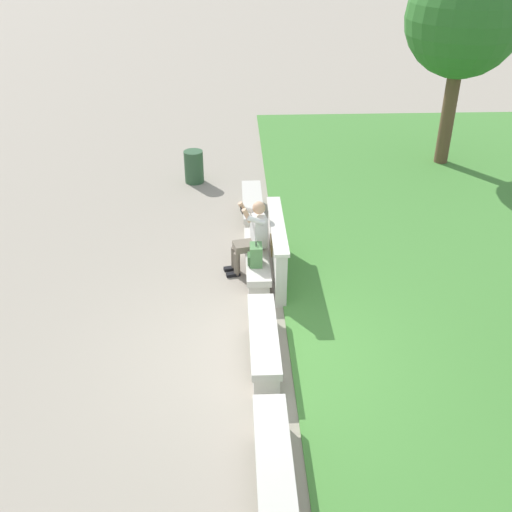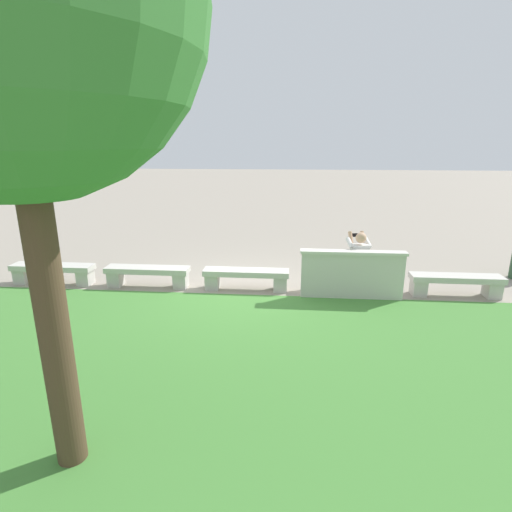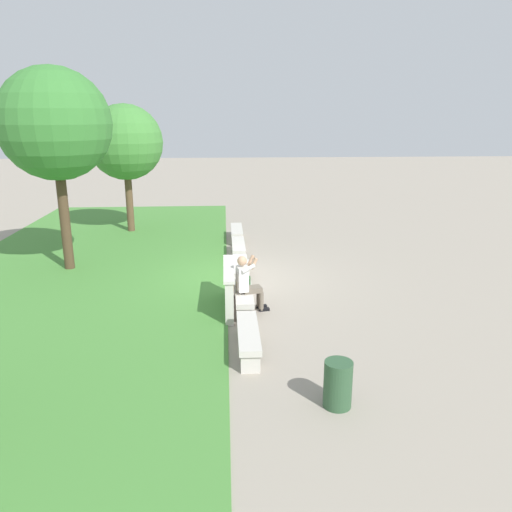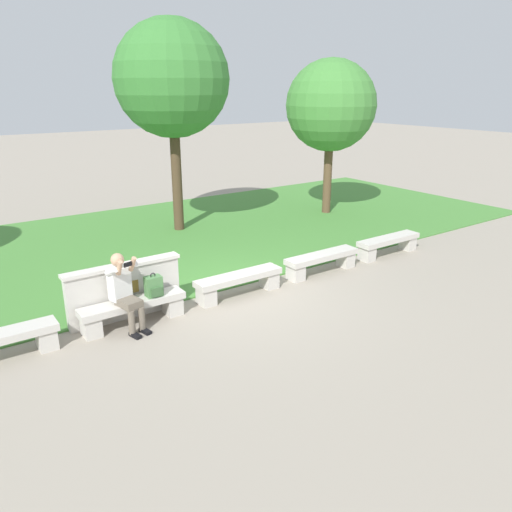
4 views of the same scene
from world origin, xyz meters
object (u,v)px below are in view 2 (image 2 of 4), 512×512
bench_far (148,274)px  bench_mid (246,276)px  backpack (331,263)px  bench_near (349,279)px  bench_end (53,271)px  person_photographer (357,259)px  bench_main (456,282)px

bench_far → bench_mid: bearing=180.0°
backpack → bench_far: bearing=0.6°
bench_mid → backpack: bearing=-178.6°
bench_near → bench_end: (6.54, 0.00, 0.00)m
bench_end → backpack: bearing=-179.6°
bench_near → bench_end: size_ratio=1.00×
person_photographer → bench_end: bearing=0.6°
bench_mid → bench_end: same height
bench_near → backpack: size_ratio=4.29×
bench_mid → bench_far: (2.18, 0.00, 0.00)m
bench_main → bench_near: 2.18m
bench_mid → bench_main: bearing=180.0°
bench_far → person_photographer: (-4.52, -0.08, 0.44)m
bench_main → bench_far: size_ratio=1.00×
person_photographer → backpack: bearing=3.5°
bench_mid → bench_near: bearing=180.0°
bench_end → person_photographer: bearing=-179.4°
bench_end → person_photographer: person_photographer is taller
bench_main → bench_far: 6.54m
bench_far → backpack: 3.99m
bench_far → bench_end: 2.18m
bench_end → backpack: size_ratio=4.29×
bench_mid → person_photographer: 2.38m
bench_main → person_photographer: person_photographer is taller
bench_mid → backpack: size_ratio=4.29×
bench_mid → bench_far: same height
bench_near → person_photographer: person_photographer is taller
bench_near → person_photographer: (-0.16, -0.08, 0.44)m
bench_far → person_photographer: bearing=-179.0°
bench_near → bench_mid: (2.18, 0.00, 0.00)m
bench_main → backpack: (2.57, -0.04, 0.33)m
bench_near → bench_end: bearing=0.0°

